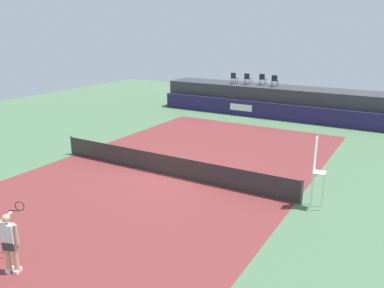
% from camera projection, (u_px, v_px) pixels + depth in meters
% --- Properties ---
extents(ground_plane, '(48.00, 48.00, 0.00)m').
position_uv_depth(ground_plane, '(199.00, 157.00, 20.63)').
color(ground_plane, '#4C704C').
extents(court_inner, '(12.00, 22.00, 0.00)m').
position_uv_depth(court_inner, '(168.00, 175.00, 18.15)').
color(court_inner, maroon).
rests_on(court_inner, ground).
extents(sponsor_wall, '(18.00, 0.22, 1.20)m').
position_uv_depth(sponsor_wall, '(268.00, 111.00, 29.15)').
color(sponsor_wall, '#231E4C').
rests_on(sponsor_wall, ground).
extents(spectator_platform, '(18.00, 2.80, 2.20)m').
position_uv_depth(spectator_platform, '(276.00, 100.00, 30.49)').
color(spectator_platform, '#38383D').
rests_on(spectator_platform, ground).
extents(spectator_chair_far_left, '(0.46, 0.46, 0.89)m').
position_uv_depth(spectator_chair_far_left, '(234.00, 78.00, 31.46)').
color(spectator_chair_far_left, '#1E232D').
rests_on(spectator_chair_far_left, spectator_platform).
extents(spectator_chair_left, '(0.45, 0.45, 0.89)m').
position_uv_depth(spectator_chair_left, '(247.00, 78.00, 31.06)').
color(spectator_chair_left, '#1E232D').
rests_on(spectator_chair_left, spectator_platform).
extents(spectator_chair_center, '(0.45, 0.45, 0.89)m').
position_uv_depth(spectator_chair_center, '(262.00, 79.00, 30.76)').
color(spectator_chair_center, '#1E232D').
rests_on(spectator_chair_center, spectator_platform).
extents(spectator_chair_right, '(0.47, 0.47, 0.89)m').
position_uv_depth(spectator_chair_right, '(275.00, 80.00, 29.87)').
color(spectator_chair_right, '#1E232D').
rests_on(spectator_chair_right, spectator_platform).
extents(umpire_chair, '(0.46, 0.46, 2.76)m').
position_uv_depth(umpire_chair, '(317.00, 168.00, 14.46)').
color(umpire_chair, white).
rests_on(umpire_chair, ground).
extents(tennis_net, '(12.40, 0.02, 0.95)m').
position_uv_depth(tennis_net, '(168.00, 165.00, 18.01)').
color(tennis_net, '#2D2D2D').
rests_on(tennis_net, ground).
extents(net_post_near, '(0.10, 0.10, 1.00)m').
position_uv_depth(net_post_near, '(72.00, 145.00, 21.00)').
color(net_post_near, '#4C4C51').
rests_on(net_post_near, ground).
extents(net_post_far, '(0.10, 0.10, 1.00)m').
position_uv_depth(net_post_far, '(302.00, 192.00, 15.01)').
color(net_post_far, '#4C4C51').
rests_on(net_post_far, ground).
extents(tennis_player, '(0.99, 1.08, 1.77)m').
position_uv_depth(tennis_player, '(10.00, 241.00, 10.70)').
color(tennis_player, white).
rests_on(tennis_player, court_inner).
extents(tennis_ball, '(0.07, 0.07, 0.07)m').
position_uv_depth(tennis_ball, '(330.00, 138.00, 23.97)').
color(tennis_ball, '#D8EA33').
rests_on(tennis_ball, court_inner).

